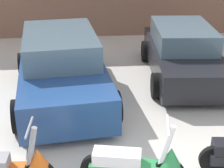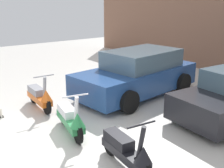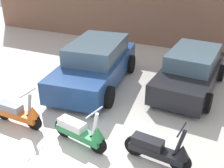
{
  "view_description": "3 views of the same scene",
  "coord_description": "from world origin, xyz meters",
  "px_view_note": "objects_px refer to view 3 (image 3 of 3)",
  "views": [
    {
      "loc": [
        -0.92,
        -3.09,
        3.56
      ],
      "look_at": [
        -0.41,
        2.91,
        0.78
      ],
      "focal_mm": 55.0,
      "sensor_mm": 36.0,
      "label": 1
    },
    {
      "loc": [
        5.07,
        -1.85,
        2.99
      ],
      "look_at": [
        -0.32,
        2.21,
        0.95
      ],
      "focal_mm": 45.0,
      "sensor_mm": 36.0,
      "label": 2
    },
    {
      "loc": [
        2.63,
        -3.67,
        4.32
      ],
      "look_at": [
        -0.07,
        2.4,
        1.0
      ],
      "focal_mm": 45.0,
      "sensor_mm": 36.0,
      "label": 3
    }
  ],
  "objects_px": {
    "scooter_front_center": "(160,150)",
    "car_rear_left": "(95,64)",
    "scooter_front_right": "(82,132)",
    "car_rear_center": "(191,71)",
    "scooter_front_left": "(19,112)"
  },
  "relations": [
    {
      "from": "scooter_front_left",
      "to": "car_rear_center",
      "type": "distance_m",
      "value": 5.43
    },
    {
      "from": "scooter_front_center",
      "to": "car_rear_left",
      "type": "height_order",
      "value": "car_rear_left"
    },
    {
      "from": "scooter_front_left",
      "to": "scooter_front_right",
      "type": "bearing_deg",
      "value": 0.33
    },
    {
      "from": "scooter_front_center",
      "to": "car_rear_center",
      "type": "height_order",
      "value": "car_rear_center"
    },
    {
      "from": "car_rear_left",
      "to": "scooter_front_right",
      "type": "bearing_deg",
      "value": 14.93
    },
    {
      "from": "scooter_front_left",
      "to": "car_rear_center",
      "type": "relative_size",
      "value": 0.39
    },
    {
      "from": "scooter_front_left",
      "to": "scooter_front_center",
      "type": "height_order",
      "value": "scooter_front_left"
    },
    {
      "from": "scooter_front_right",
      "to": "car_rear_center",
      "type": "xyz_separation_m",
      "value": [
        1.79,
        4.04,
        0.23
      ]
    },
    {
      "from": "scooter_front_right",
      "to": "car_rear_left",
      "type": "relative_size",
      "value": 0.35
    },
    {
      "from": "scooter_front_center",
      "to": "car_rear_center",
      "type": "distance_m",
      "value": 3.93
    },
    {
      "from": "scooter_front_center",
      "to": "car_rear_left",
      "type": "xyz_separation_m",
      "value": [
        -3.08,
        3.03,
        0.31
      ]
    },
    {
      "from": "scooter_front_right",
      "to": "car_rear_left",
      "type": "height_order",
      "value": "car_rear_left"
    },
    {
      "from": "car_rear_center",
      "to": "scooter_front_left",
      "type": "bearing_deg",
      "value": -38.88
    },
    {
      "from": "scooter_front_left",
      "to": "car_rear_left",
      "type": "distance_m",
      "value": 3.16
    },
    {
      "from": "car_rear_left",
      "to": "scooter_front_center",
      "type": "bearing_deg",
      "value": 39.08
    }
  ]
}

